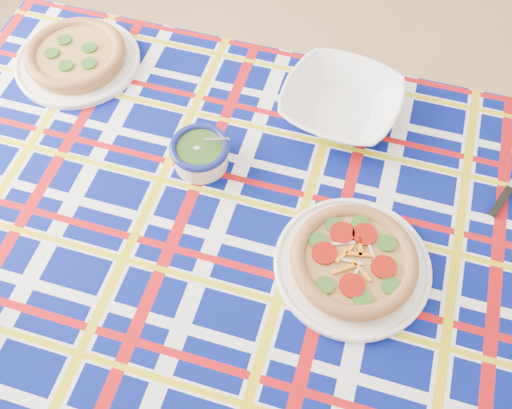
# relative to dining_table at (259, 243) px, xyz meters

# --- Properties ---
(floor) EXTENTS (4.00, 4.00, 0.00)m
(floor) POSITION_rel_dining_table_xyz_m (0.19, 0.53, -0.73)
(floor) COLOR #A37854
(floor) RESTS_ON ground
(dining_table) EXTENTS (1.89, 1.38, 0.80)m
(dining_table) POSITION_rel_dining_table_xyz_m (0.00, 0.00, 0.00)
(dining_table) COLOR brown
(dining_table) RESTS_ON floor
(tablecloth) EXTENTS (1.93, 1.42, 0.11)m
(tablecloth) POSITION_rel_dining_table_xyz_m (-0.00, 0.00, 0.03)
(tablecloth) COLOR #050F63
(tablecloth) RESTS_ON dining_table
(main_focaccia_plate) EXTENTS (0.43, 0.43, 0.07)m
(main_focaccia_plate) POSITION_rel_dining_table_xyz_m (0.20, -0.08, 0.12)
(main_focaccia_plate) COLOR #AD793D
(main_focaccia_plate) RESTS_ON tablecloth
(pesto_bowl) EXTENTS (0.16, 0.16, 0.08)m
(pesto_bowl) POSITION_rel_dining_table_xyz_m (-0.15, 0.16, 0.12)
(pesto_bowl) COLOR #1A3A10
(pesto_bowl) RESTS_ON tablecloth
(serving_bowl) EXTENTS (0.37, 0.37, 0.07)m
(serving_bowl) POSITION_rel_dining_table_xyz_m (0.17, 0.34, 0.12)
(serving_bowl) COLOR white
(serving_bowl) RESTS_ON tablecloth
(second_focaccia_plate) EXTENTS (0.38, 0.38, 0.06)m
(second_focaccia_plate) POSITION_rel_dining_table_xyz_m (-0.53, 0.45, 0.11)
(second_focaccia_plate) COLOR #AD793D
(second_focaccia_plate) RESTS_ON tablecloth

